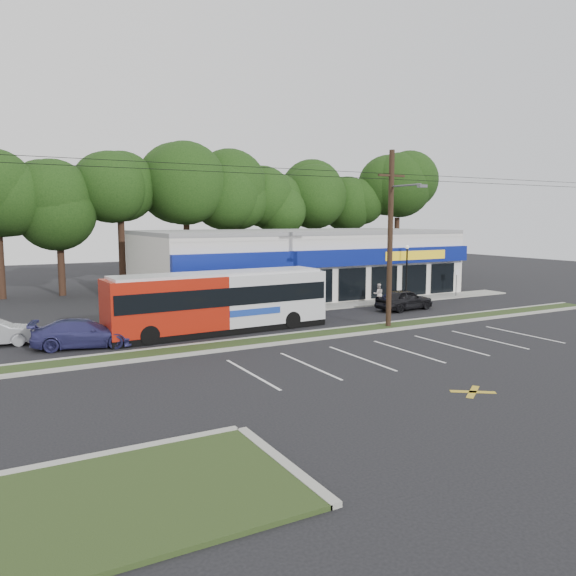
{
  "coord_description": "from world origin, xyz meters",
  "views": [
    {
      "loc": [
        -17.3,
        -23.97,
        6.2
      ],
      "look_at": [
        -1.37,
        5.0,
        2.13
      ],
      "focal_mm": 35.0,
      "sensor_mm": 36.0,
      "label": 1
    }
  ],
  "objects_px": {
    "lamp_post": "(407,266)",
    "sign_post": "(457,278)",
    "car_blue": "(83,333)",
    "pedestrian_b": "(378,294)",
    "utility_pole": "(389,233)",
    "metrobus": "(220,300)",
    "pedestrian_a": "(318,300)",
    "car_dark": "(404,299)"
  },
  "relations": [
    {
      "from": "lamp_post",
      "to": "sign_post",
      "type": "relative_size",
      "value": 1.91
    },
    {
      "from": "car_blue",
      "to": "pedestrian_b",
      "type": "xyz_separation_m",
      "value": [
        21.12,
        4.08,
        0.07
      ]
    },
    {
      "from": "sign_post",
      "to": "pedestrian_b",
      "type": "bearing_deg",
      "value": -178.21
    },
    {
      "from": "utility_pole",
      "to": "metrobus",
      "type": "height_order",
      "value": "utility_pole"
    },
    {
      "from": "utility_pole",
      "to": "metrobus",
      "type": "distance_m",
      "value": 10.13
    },
    {
      "from": "pedestrian_a",
      "to": "pedestrian_b",
      "type": "distance_m",
      "value": 6.13
    },
    {
      "from": "metrobus",
      "to": "pedestrian_a",
      "type": "distance_m",
      "value": 8.36
    },
    {
      "from": "car_blue",
      "to": "pedestrian_a",
      "type": "relative_size",
      "value": 2.68
    },
    {
      "from": "sign_post",
      "to": "pedestrian_b",
      "type": "relative_size",
      "value": 1.44
    },
    {
      "from": "utility_pole",
      "to": "metrobus",
      "type": "relative_size",
      "value": 4.01
    },
    {
      "from": "car_blue",
      "to": "pedestrian_a",
      "type": "xyz_separation_m",
      "value": [
        15.13,
        2.79,
        0.2
      ]
    },
    {
      "from": "lamp_post",
      "to": "car_blue",
      "type": "xyz_separation_m",
      "value": [
        -24.13,
        -4.56,
        -1.97
      ]
    },
    {
      "from": "lamp_post",
      "to": "car_dark",
      "type": "distance_m",
      "value": 4.87
    },
    {
      "from": "car_dark",
      "to": "pedestrian_a",
      "type": "relative_size",
      "value": 2.41
    },
    {
      "from": "sign_post",
      "to": "pedestrian_a",
      "type": "distance_m",
      "value": 14.1
    },
    {
      "from": "lamp_post",
      "to": "sign_post",
      "type": "height_order",
      "value": "lamp_post"
    },
    {
      "from": "utility_pole",
      "to": "car_dark",
      "type": "height_order",
      "value": "utility_pole"
    },
    {
      "from": "sign_post",
      "to": "metrobus",
      "type": "distance_m",
      "value": 22.29
    },
    {
      "from": "utility_pole",
      "to": "pedestrian_b",
      "type": "height_order",
      "value": "utility_pole"
    },
    {
      "from": "utility_pole",
      "to": "lamp_post",
      "type": "relative_size",
      "value": 11.76
    },
    {
      "from": "car_dark",
      "to": "car_blue",
      "type": "bearing_deg",
      "value": 87.81
    },
    {
      "from": "lamp_post",
      "to": "car_blue",
      "type": "height_order",
      "value": "lamp_post"
    },
    {
      "from": "lamp_post",
      "to": "car_blue",
      "type": "relative_size",
      "value": 0.88
    },
    {
      "from": "metrobus",
      "to": "lamp_post",
      "type": "bearing_deg",
      "value": 12.13
    },
    {
      "from": "pedestrian_a",
      "to": "pedestrian_b",
      "type": "relative_size",
      "value": 1.16
    },
    {
      "from": "pedestrian_a",
      "to": "pedestrian_b",
      "type": "height_order",
      "value": "pedestrian_a"
    },
    {
      "from": "pedestrian_b",
      "to": "car_dark",
      "type": "bearing_deg",
      "value": 112.19
    },
    {
      "from": "car_dark",
      "to": "car_blue",
      "type": "distance_m",
      "value": 21.17
    },
    {
      "from": "lamp_post",
      "to": "car_blue",
      "type": "bearing_deg",
      "value": -169.3
    },
    {
      "from": "lamp_post",
      "to": "utility_pole",
      "type": "bearing_deg",
      "value": -136.05
    },
    {
      "from": "utility_pole",
      "to": "car_dark",
      "type": "distance_m",
      "value": 8.34
    },
    {
      "from": "pedestrian_b",
      "to": "utility_pole",
      "type": "bearing_deg",
      "value": 77.14
    },
    {
      "from": "car_blue",
      "to": "metrobus",
      "type": "bearing_deg",
      "value": -75.02
    },
    {
      "from": "pedestrian_b",
      "to": "metrobus",
      "type": "bearing_deg",
      "value": 37.38
    },
    {
      "from": "metrobus",
      "to": "car_blue",
      "type": "xyz_separation_m",
      "value": [
        -7.22,
        -0.26,
        -1.07
      ]
    },
    {
      "from": "car_dark",
      "to": "pedestrian_b",
      "type": "xyz_separation_m",
      "value": [
        -0.01,
        2.82,
        0.04
      ]
    },
    {
      "from": "metrobus",
      "to": "car_blue",
      "type": "bearing_deg",
      "value": 179.92
    },
    {
      "from": "utility_pole",
      "to": "car_blue",
      "type": "relative_size",
      "value": 10.41
    },
    {
      "from": "metrobus",
      "to": "pedestrian_a",
      "type": "height_order",
      "value": "metrobus"
    },
    {
      "from": "lamp_post",
      "to": "metrobus",
      "type": "bearing_deg",
      "value": -165.74
    },
    {
      "from": "metrobus",
      "to": "car_dark",
      "type": "bearing_deg",
      "value": 1.98
    },
    {
      "from": "lamp_post",
      "to": "car_dark",
      "type": "bearing_deg",
      "value": -132.32
    }
  ]
}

